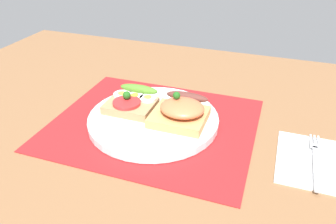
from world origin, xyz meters
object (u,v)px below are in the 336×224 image
Objects in this scene: sandwich_egg_tomato at (132,101)px; sandwich_salmon at (182,110)px; fork at (316,159)px; plate at (153,119)px; napkin at (316,161)px.

sandwich_salmon is at bearing -5.73° from sandwich_egg_tomato.
fork is at bearing -6.66° from sandwich_salmon.
sandwich_egg_tomato is 0.89× the size of sandwich_salmon.
sandwich_egg_tomato is 0.62× the size of fork.
sandwich_egg_tomato is at bearing 174.27° from sandwich_salmon.
plate reaches higher than fork.
sandwich_salmon reaches higher than fork.
plate is at bearing -18.70° from sandwich_egg_tomato.
plate is at bearing 175.85° from napkin.
napkin is (34.76, -3.92, -2.87)cm from sandwich_egg_tomato.
plate reaches higher than napkin.
sandwich_egg_tomato reaches higher than plate.
sandwich_salmon is (5.43, 0.70, 2.72)cm from plate.
sandwich_salmon is 24.32cm from fork.
fork is (34.64, -3.87, -2.41)cm from sandwich_egg_tomato.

